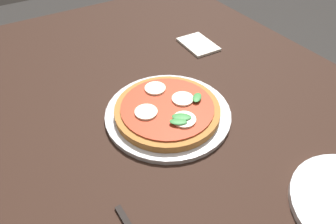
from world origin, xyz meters
The scene contains 4 objects.
dining_table centered at (0.00, 0.00, 0.65)m, with size 1.52×1.01×0.73m.
serving_tray centered at (-0.04, -0.04, 0.74)m, with size 0.30×0.30×0.01m, color silver.
pizza centered at (-0.03, -0.04, 0.76)m, with size 0.25×0.25×0.03m.
napkin centered at (-0.27, 0.22, 0.74)m, with size 0.13×0.09×0.01m, color white.
Camera 1 is at (0.40, -0.31, 1.22)m, focal length 31.31 mm.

